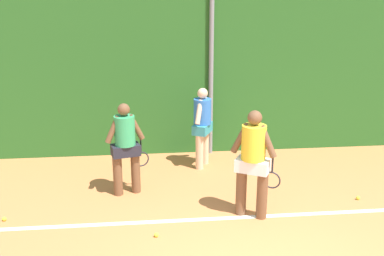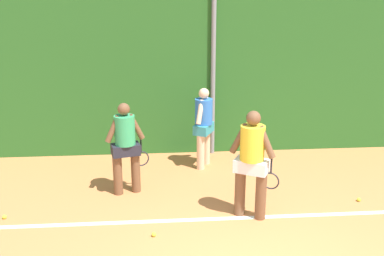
# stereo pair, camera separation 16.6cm
# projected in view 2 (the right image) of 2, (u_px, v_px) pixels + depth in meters

# --- Properties ---
(ground_plane) EXTENTS (27.75, 27.75, 0.00)m
(ground_plane) POSITION_uv_depth(u_px,v_px,m) (241.00, 235.00, 6.57)
(ground_plane) COLOR #C67542
(hedge_fence_backdrop) EXTENTS (18.04, 0.25, 3.58)m
(hedge_fence_backdrop) POSITION_uv_depth(u_px,v_px,m) (212.00, 73.00, 9.59)
(hedge_fence_backdrop) COLOR #286023
(hedge_fence_backdrop) RESTS_ON ground_plane
(fence_post_center) EXTENTS (0.10, 0.10, 3.90)m
(fence_post_center) POSITION_uv_depth(u_px,v_px,m) (213.00, 67.00, 9.37)
(fence_post_center) COLOR gray
(fence_post_center) RESTS_ON ground_plane
(court_baseline_paint) EXTENTS (13.18, 0.10, 0.01)m
(court_baseline_paint) POSITION_uv_depth(u_px,v_px,m) (235.00, 218.00, 7.06)
(court_baseline_paint) COLOR white
(court_baseline_paint) RESTS_ON ground_plane
(player_foreground_near) EXTENTS (0.75, 0.51, 1.77)m
(player_foreground_near) POSITION_uv_depth(u_px,v_px,m) (252.00, 159.00, 6.84)
(player_foreground_near) COLOR brown
(player_foreground_near) RESTS_ON ground_plane
(player_midcourt) EXTENTS (0.75, 0.40, 1.67)m
(player_midcourt) POSITION_uv_depth(u_px,v_px,m) (126.00, 144.00, 7.70)
(player_midcourt) COLOR brown
(player_midcourt) RESTS_ON ground_plane
(player_backcourt_far) EXTENTS (0.47, 0.63, 1.66)m
(player_backcourt_far) POSITION_uv_depth(u_px,v_px,m) (204.00, 123.00, 8.91)
(player_backcourt_far) COLOR beige
(player_backcourt_far) RESTS_ON ground_plane
(tennis_ball_0) EXTENTS (0.07, 0.07, 0.07)m
(tennis_ball_0) POSITION_uv_depth(u_px,v_px,m) (4.00, 217.00, 7.03)
(tennis_ball_0) COLOR #CCDB33
(tennis_ball_0) RESTS_ON ground_plane
(tennis_ball_1) EXTENTS (0.07, 0.07, 0.07)m
(tennis_ball_1) POSITION_uv_depth(u_px,v_px,m) (359.00, 200.00, 7.62)
(tennis_ball_1) COLOR #CCDB33
(tennis_ball_1) RESTS_ON ground_plane
(tennis_ball_2) EXTENTS (0.07, 0.07, 0.07)m
(tennis_ball_2) POSITION_uv_depth(u_px,v_px,m) (154.00, 235.00, 6.52)
(tennis_ball_2) COLOR #CCDB33
(tennis_ball_2) RESTS_ON ground_plane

